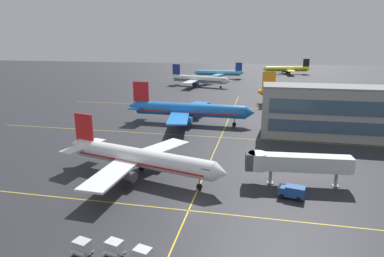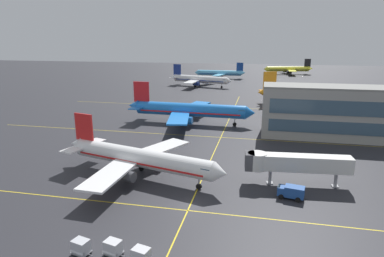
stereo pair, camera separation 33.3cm
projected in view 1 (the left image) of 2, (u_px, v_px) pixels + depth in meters
ground_plane at (191, 204)px, 52.00m from camera, size 600.00×600.00×0.00m
airliner_front_gate at (139, 158)px, 61.56m from camera, size 33.76×28.76×10.63m
airliner_second_row at (188, 110)px, 100.46m from camera, size 39.04×33.71×12.15m
airliner_third_row at (306, 92)px, 131.65m from camera, size 39.54×33.87×12.69m
airliner_far_left_stand at (199, 79)px, 178.47m from camera, size 35.54×30.33×11.26m
airliner_far_right_stand at (219, 73)px, 214.53m from camera, size 32.67×28.29×10.19m
airliner_distant_taxiway at (287, 69)px, 239.26m from camera, size 34.79×29.55×10.89m
taxiway_markings at (221, 137)px, 87.16m from camera, size 127.94×129.30×0.01m
service_truck_red_van at (291, 191)px, 53.75m from camera, size 4.40×2.82×2.10m
baggage_cart_row_leftmost at (82, 247)px, 39.64m from camera, size 2.87×2.11×1.86m
baggage_cart_row_second at (114, 248)px, 39.53m from camera, size 2.87×2.11×1.86m
baggage_cart_row_middle at (143, 256)px, 38.10m from camera, size 2.87×2.11×1.86m
jet_bridge at (290, 163)px, 58.14m from camera, size 18.15×4.34×5.58m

